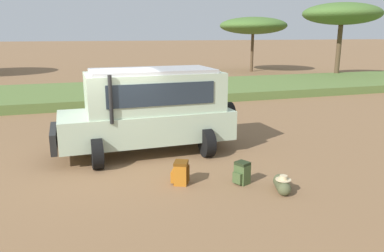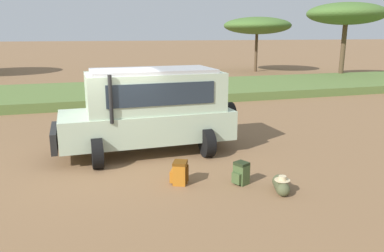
{
  "view_description": "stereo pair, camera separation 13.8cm",
  "coord_description": "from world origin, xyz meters",
  "px_view_note": "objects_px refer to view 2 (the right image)",
  "views": [
    {
      "loc": [
        -1.0,
        -9.78,
        3.43
      ],
      "look_at": [
        1.99,
        -0.52,
        1.0
      ],
      "focal_mm": 35.0,
      "sensor_mm": 36.0,
      "label": 1
    },
    {
      "loc": [
        -0.87,
        -9.82,
        3.43
      ],
      "look_at": [
        1.99,
        -0.52,
        1.0
      ],
      "focal_mm": 35.0,
      "sensor_mm": 36.0,
      "label": 2
    }
  ],
  "objects_px": {
    "safari_vehicle": "(150,109)",
    "acacia_tree_right_mid": "(346,14)",
    "duffel_bag_low_black_case": "(281,185)",
    "acacia_tree_centre_back": "(257,26)",
    "backpack_beside_front_wheel": "(180,173)",
    "backpack_cluster_center": "(241,173)"
  },
  "relations": [
    {
      "from": "duffel_bag_low_black_case",
      "to": "safari_vehicle",
      "type": "bearing_deg",
      "value": 120.35
    },
    {
      "from": "backpack_beside_front_wheel",
      "to": "acacia_tree_centre_back",
      "type": "height_order",
      "value": "acacia_tree_centre_back"
    },
    {
      "from": "backpack_cluster_center",
      "to": "duffel_bag_low_black_case",
      "type": "distance_m",
      "value": 0.95
    },
    {
      "from": "backpack_cluster_center",
      "to": "backpack_beside_front_wheel",
      "type": "bearing_deg",
      "value": 162.16
    },
    {
      "from": "backpack_cluster_center",
      "to": "acacia_tree_right_mid",
      "type": "distance_m",
      "value": 23.23
    },
    {
      "from": "backpack_beside_front_wheel",
      "to": "acacia_tree_right_mid",
      "type": "distance_m",
      "value": 23.87
    },
    {
      "from": "safari_vehicle",
      "to": "duffel_bag_low_black_case",
      "type": "bearing_deg",
      "value": -59.65
    },
    {
      "from": "duffel_bag_low_black_case",
      "to": "acacia_tree_right_mid",
      "type": "distance_m",
      "value": 23.3
    },
    {
      "from": "duffel_bag_low_black_case",
      "to": "acacia_tree_right_mid",
      "type": "relative_size",
      "value": 0.13
    },
    {
      "from": "duffel_bag_low_black_case",
      "to": "acacia_tree_centre_back",
      "type": "distance_m",
      "value": 27.17
    },
    {
      "from": "backpack_cluster_center",
      "to": "duffel_bag_low_black_case",
      "type": "height_order",
      "value": "backpack_cluster_center"
    },
    {
      "from": "backpack_beside_front_wheel",
      "to": "backpack_cluster_center",
      "type": "bearing_deg",
      "value": -17.84
    },
    {
      "from": "backpack_beside_front_wheel",
      "to": "acacia_tree_centre_back",
      "type": "xyz_separation_m",
      "value": [
        13.48,
        23.22,
        3.78
      ]
    },
    {
      "from": "acacia_tree_centre_back",
      "to": "safari_vehicle",
      "type": "bearing_deg",
      "value": -123.5
    },
    {
      "from": "acacia_tree_centre_back",
      "to": "backpack_beside_front_wheel",
      "type": "bearing_deg",
      "value": -120.13
    },
    {
      "from": "safari_vehicle",
      "to": "acacia_tree_centre_back",
      "type": "bearing_deg",
      "value": 56.5
    },
    {
      "from": "safari_vehicle",
      "to": "backpack_beside_front_wheel",
      "type": "xyz_separation_m",
      "value": [
        0.16,
        -2.62,
        -1.03
      ]
    },
    {
      "from": "backpack_cluster_center",
      "to": "acacia_tree_centre_back",
      "type": "xyz_separation_m",
      "value": [
        12.12,
        23.66,
        3.78
      ]
    },
    {
      "from": "duffel_bag_low_black_case",
      "to": "acacia_tree_centre_back",
      "type": "relative_size",
      "value": 0.12
    },
    {
      "from": "safari_vehicle",
      "to": "acacia_tree_right_mid",
      "type": "relative_size",
      "value": 0.93
    },
    {
      "from": "backpack_beside_front_wheel",
      "to": "acacia_tree_centre_back",
      "type": "relative_size",
      "value": 0.09
    },
    {
      "from": "acacia_tree_right_mid",
      "to": "duffel_bag_low_black_case",
      "type": "bearing_deg",
      "value": -131.21
    }
  ]
}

